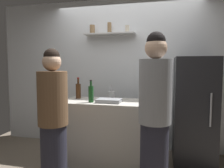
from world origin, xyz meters
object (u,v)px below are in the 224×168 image
Objects in this scene: person_grey_hoodie at (155,118)px; person_brown_jacket at (53,121)px; baking_pan at (109,101)px; refrigerator at (194,110)px; water_bottle_plastic at (156,97)px; utensil_holder at (111,95)px; wine_bottle_amber_glass at (78,90)px; wine_bottle_pale_glass at (154,92)px; wine_bottle_green_glass at (91,94)px.

person_grey_hoodie reaches higher than person_brown_jacket.
person_brown_jacket reaches higher than baking_pan.
person_brown_jacket is at bearing -145.06° from refrigerator.
water_bottle_plastic reaches higher than baking_pan.
wine_bottle_amber_glass reaches higher than utensil_holder.
person_grey_hoodie reaches higher than wine_bottle_pale_glass.
water_bottle_plastic is (-0.55, -0.48, 0.25)m from refrigerator.
person_brown_jacket reaches higher than refrigerator.
water_bottle_plastic is at bearing -139.24° from refrigerator.
water_bottle_plastic is at bearing -11.98° from wine_bottle_amber_glass.
water_bottle_plastic is at bearing -96.57° from person_grey_hoodie.
wine_bottle_pale_glass is at bearing -94.98° from person_grey_hoodie.
refrigerator is 4.63× the size of baking_pan.
refrigerator reaches higher than utensil_holder.
wine_bottle_amber_glass is at bearing -175.75° from wine_bottle_pale_glass.
person_grey_hoodie reaches higher than water_bottle_plastic.
water_bottle_plastic is at bearing -27.34° from utensil_holder.
utensil_holder is at bearing 152.66° from water_bottle_plastic.
person_grey_hoodie is at bearing -86.84° from wine_bottle_pale_glass.
wine_bottle_green_glass is at bearing -160.30° from refrigerator.
person_grey_hoodie is at bearing -32.43° from wine_bottle_green_glass.
refrigerator is at bearing 19.70° from wine_bottle_green_glass.
wine_bottle_green_glass is at bearing -40.57° from person_grey_hoodie.
water_bottle_plastic is (0.70, -0.36, 0.04)m from utensil_holder.
wine_bottle_green_glass is (-1.44, -0.52, 0.27)m from refrigerator.
person_brown_jacket is (0.08, -0.95, -0.25)m from wine_bottle_amber_glass.
wine_bottle_green_glass is at bearing -43.35° from wine_bottle_amber_glass.
person_brown_jacket is at bearing -148.27° from water_bottle_plastic.
water_bottle_plastic is 0.13× the size of person_grey_hoodie.
water_bottle_plastic is 1.34m from person_brown_jacket.
wine_bottle_green_glass is (-0.25, -0.06, 0.10)m from baking_pan.
person_brown_jacket is (-1.14, -0.08, -0.09)m from person_grey_hoodie.
utensil_holder is at bearing 63.96° from wine_bottle_green_glass.
refrigerator is at bearing 40.66° from person_brown_jacket.
baking_pan is at bearing -158.90° from refrigerator.
person_grey_hoodie is (0.71, -0.98, -0.09)m from utensil_holder.
baking_pan is 0.70m from wine_bottle_pale_glass.
wine_bottle_green_glass is 0.19× the size of person_brown_jacket.
baking_pan is 0.21× the size of person_brown_jacket.
baking_pan is 0.19× the size of person_grey_hoodie.
utensil_holder is at bearing 178.51° from wine_bottle_pale_glass.
person_brown_jacket is (-0.48, -0.71, -0.15)m from baking_pan.
water_bottle_plastic is at bearing 2.60° from wine_bottle_green_glass.
baking_pan is 1.08× the size of wine_bottle_green_glass.
refrigerator is 0.77m from water_bottle_plastic.
person_brown_jacket is (-0.43, -1.05, -0.18)m from utensil_holder.
person_grey_hoodie is (0.02, -0.62, -0.13)m from water_bottle_plastic.
person_brown_jacket reaches higher than wine_bottle_pale_glass.
baking_pan is 0.92m from person_grey_hoodie.
utensil_holder is 1.15m from person_brown_jacket.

